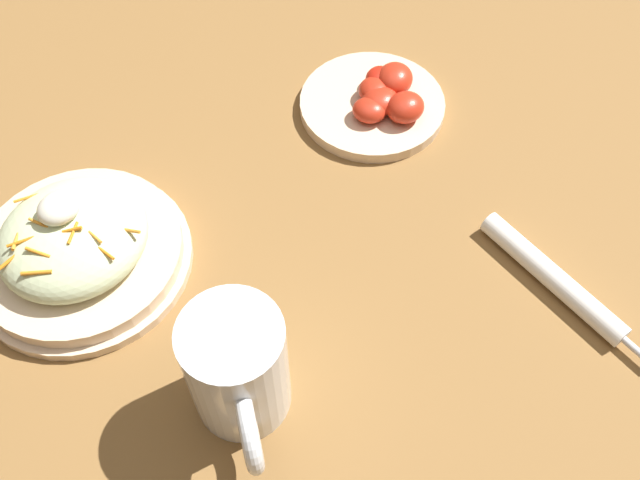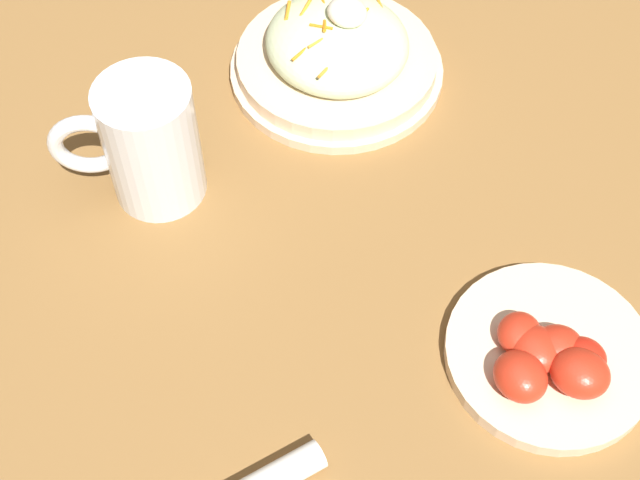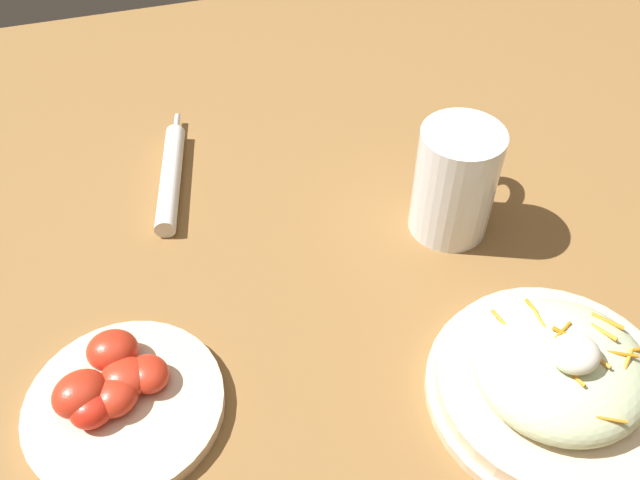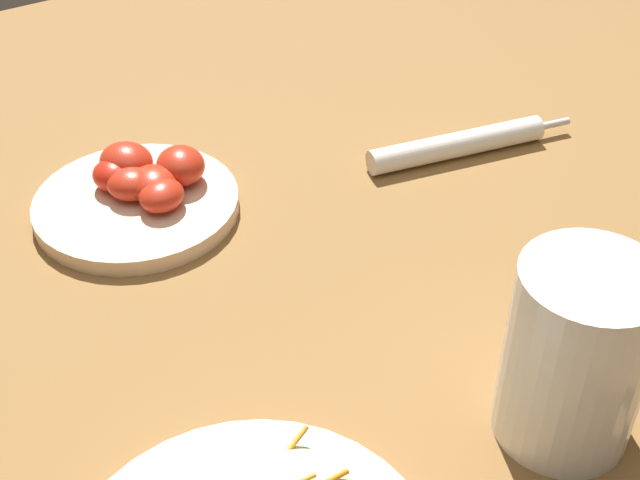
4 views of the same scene
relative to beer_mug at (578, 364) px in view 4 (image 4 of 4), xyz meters
The scene contains 4 objects.
ground_plane 0.20m from the beer_mug, 28.03° to the left, with size 1.43×1.43×0.00m, color olive.
beer_mug is the anchor object (origin of this frame).
napkin_roll 0.34m from the beer_mug, 28.47° to the right, with size 0.06×0.22×0.02m.
tomato_plate 0.41m from the beer_mug, 18.94° to the left, with size 0.18×0.18×0.05m.
Camera 4 is at (-0.40, 0.26, 0.46)m, focal length 48.96 mm.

